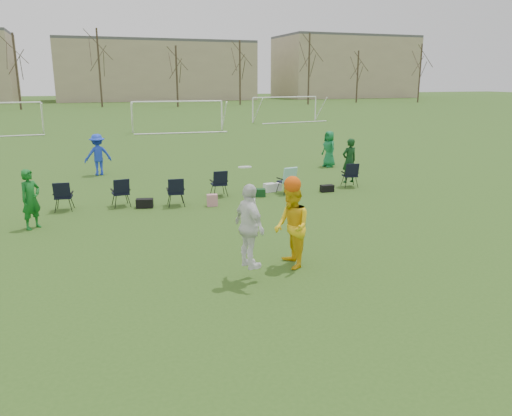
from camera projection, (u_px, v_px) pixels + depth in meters
name	position (u px, v px, depth m)	size (l,w,h in m)	color
ground	(283.00, 284.00, 10.47)	(260.00, 260.00, 0.00)	#31551A
fielder_green_near	(31.00, 199.00, 14.14)	(0.63, 0.41, 1.73)	#11651E
fielder_blue	(98.00, 155.00, 22.08)	(1.18, 0.68, 1.83)	blue
fielder_green_far	(329.00, 149.00, 24.20)	(0.85, 0.55, 1.74)	#136E39
center_contest	(276.00, 226.00, 10.85)	(1.88, 1.52, 2.47)	white
sideline_setup	(238.00, 182.00, 18.10)	(11.35, 1.80, 1.91)	#0E3514
goal_mid	(178.00, 107.00, 40.47)	(7.40, 0.63, 2.46)	white
goal_right	(285.00, 102.00, 49.83)	(7.35, 1.14, 2.46)	white
tree_line	(102.00, 72.00, 72.97)	(110.28, 3.28, 11.40)	#382B21
building_row	(129.00, 69.00, 98.70)	(126.00, 16.00, 13.00)	tan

